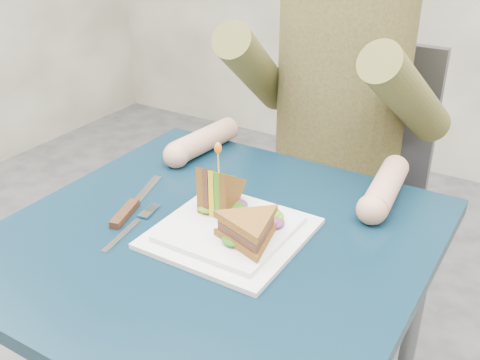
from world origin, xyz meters
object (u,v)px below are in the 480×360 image
Objects in this scene: sandwich_flat at (249,229)px; sandwich_upright at (219,192)px; diner at (341,63)px; knife at (129,209)px; chair at (345,180)px; fork at (131,228)px; table at (215,268)px; plate at (230,231)px.

sandwich_flat is 0.13m from sandwich_upright.
knife is (-0.19, -0.59, -0.18)m from diner.
chair is 0.67m from sandwich_upright.
chair is 4.29× the size of knife.
chair is at bearing 75.11° from knife.
fork is at bearing -133.63° from sandwich_upright.
chair is 0.75m from knife.
table is 5.18× the size of sandwich_upright.
knife reaches higher than fork.
diner is (-0.00, 0.57, 0.26)m from table.
sandwich_upright is (-0.02, -0.51, -0.13)m from diner.
knife is (-0.27, -0.01, -0.04)m from sandwich_flat.
diner is 0.64m from knife.
table is at bearing -90.00° from chair.
plate reaches higher than table.
sandwich_upright is 0.18m from fork.
sandwich_flat is 0.27m from knife.
diner reaches higher than table.
chair reaches higher than plate.
fork is 0.06m from knife.
chair is at bearing 96.97° from sandwich_flat.
sandwich_upright is 0.81× the size of fork.
diner is 0.68m from fork.
plate is (0.03, -0.56, -0.18)m from diner.
chair is 1.25× the size of diner.
sandwich_flat is 0.78× the size of knife.
sandwich_flat is at bearing 13.27° from fork.
table is at bearing 25.84° from fork.
diner is 5.14× the size of sandwich_upright.
diner is at bearing 93.07° from plate.
diner is 4.41× the size of sandwich_flat.
chair is at bearing 90.00° from diner.
knife is at bearing -104.89° from chair.
chair is at bearing 87.79° from sandwich_upright.
table is 3.46× the size of knife.
table is at bearing 6.59° from knife.
sandwich_upright reaches higher than fork.
sandwich_flat is at bearing 1.33° from knife.
table is 0.15m from sandwich_upright.
table is 4.18× the size of fork.
sandwich_upright is (-0.11, 0.07, 0.01)m from sandwich_flat.
knife is at bearing -178.67° from sandwich_flat.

